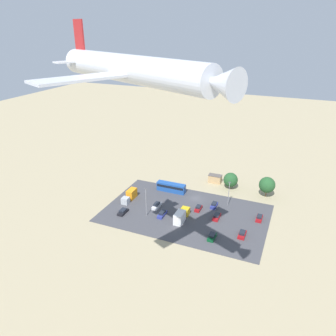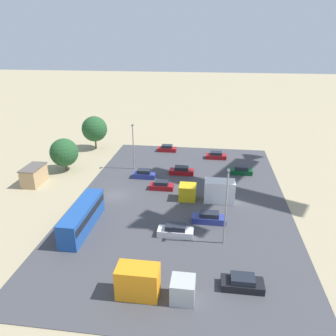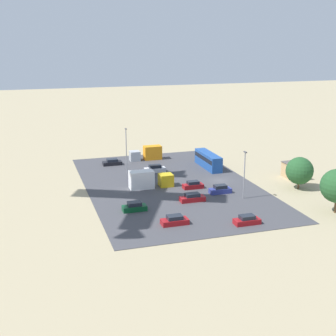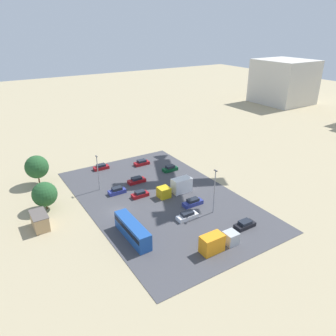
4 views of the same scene
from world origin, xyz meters
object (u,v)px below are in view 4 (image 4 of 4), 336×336
Objects in this scene: bus at (132,230)px; parked_car_4 at (187,216)px; parked_car_3 at (140,194)px; parked_car_8 at (137,180)px; parked_truck_1 at (217,242)px; parked_car_6 at (142,163)px; shed_building at (40,221)px; parked_car_5 at (245,224)px; parked_car_0 at (170,169)px; parked_car_1 at (117,191)px; parked_car_2 at (101,167)px; parked_truck_0 at (177,187)px; parked_car_7 at (193,202)px.

parked_car_4 is at bearing -0.44° from bus.
parked_car_8 is (-7.02, 2.72, 0.01)m from parked_car_3.
parked_car_6 is at bearing 170.99° from parked_truck_1.
bus is 1.39× the size of parked_truck_1.
shed_building is 1.20× the size of parked_car_6.
shed_building is at bearing 137.23° from bus.
shed_building is 1.18× the size of parked_car_5.
shed_building reaches higher than parked_car_0.
parked_car_5 is at bearing 176.24° from parked_car_0.
shed_building is 26.38m from parked_car_8.
parked_car_3 is (4.31, 3.90, -0.05)m from parked_car_1.
parked_car_2 is at bearing -162.01° from parked_car_5.
parked_car_8 is at bearing 98.26° from parked_car_0.
parked_truck_0 reaches higher than parked_car_2.
bus reaches higher than shed_building.
parked_truck_1 is (44.20, 4.46, 0.91)m from parked_car_2.
parked_truck_1 is at bearing -44.40° from bus.
parked_car_2 is 0.54× the size of parked_truck_1.
parked_car_1 reaches higher than parked_car_2.
parked_car_8 is at bearing -161.94° from parked_car_7.
parked_car_1 is at bearing 172.21° from parked_car_2.
parked_car_4 is at bearing -47.55° from parked_car_7.
parked_car_0 is at bearing 155.92° from parked_car_4.
parked_car_2 is 19.78m from parked_car_3.
parked_car_7 is (9.06, 30.68, -0.86)m from shed_building.
parked_car_8 is at bearing 145.61° from parked_car_6.
parked_car_2 is at bearing 78.35° from bus.
parked_truck_0 is 22.15m from parked_truck_1.
parked_car_2 is 30.99m from parked_car_7.
parked_truck_0 is 1.12× the size of parked_truck_1.
parked_car_4 is (17.84, 7.80, -0.01)m from parked_car_1.
parked_truck_1 reaches higher than parked_car_7.
parked_car_1 is at bearing 132.86° from parked_car_6.
shed_building is 37.49m from parked_car_0.
parked_truck_0 is at bearing 28.51° from parked_car_8.
parked_car_3 is 0.52× the size of parked_truck_1.
parked_car_3 is at bearing 69.55° from parked_truck_0.
parked_car_6 reaches higher than parked_car_3.
parked_car_4 is 0.98× the size of parked_car_7.
parked_car_3 is at bearing -163.92° from parked_car_4.
parked_car_7 is 0.61× the size of parked_truck_1.
parked_car_0 is 13.00m from parked_truck_0.
parked_car_0 is 30.81m from parked_car_5.
parked_truck_1 is (40.93, -6.49, 0.89)m from parked_car_6.
parked_car_2 is at bearing -160.40° from parked_car_8.
parked_car_7 is (-3.89, 4.25, -0.01)m from parked_car_4.
parked_truck_1 is at bearing -173.79° from parked_car_3.
parked_car_5 is at bearing -149.31° from parked_car_1.
shed_building is at bearing -133.52° from parked_truck_1.
parked_truck_0 is at bearing 154.33° from parked_car_0.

